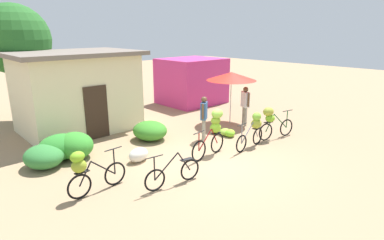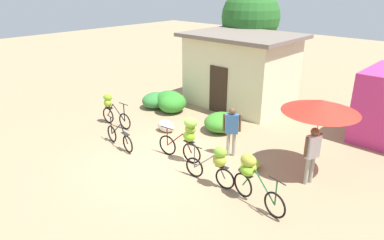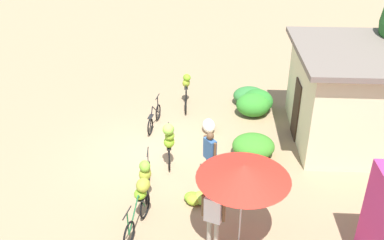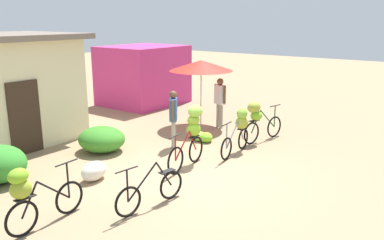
% 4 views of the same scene
% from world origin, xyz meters
% --- Properties ---
extents(ground_plane, '(60.00, 60.00, 0.00)m').
position_xyz_m(ground_plane, '(0.00, 0.00, 0.00)').
color(ground_plane, '#9B7E5D').
extents(building_low, '(4.75, 3.63, 3.17)m').
position_xyz_m(building_low, '(-1.50, 6.11, 1.61)').
color(building_low, beige).
rests_on(building_low, ground).
extents(tree_behind_building, '(2.92, 2.92, 5.05)m').
position_xyz_m(tree_behind_building, '(-2.86, 8.72, 3.58)').
color(tree_behind_building, brown).
rests_on(tree_behind_building, ground).
extents(hedge_bush_front_left, '(1.12, 1.29, 0.67)m').
position_xyz_m(hedge_bush_front_left, '(-3.93, 3.17, 0.34)').
color(hedge_bush_front_left, '#327A36').
rests_on(hedge_bush_front_left, ground).
extents(hedge_bush_front_right, '(1.36, 1.16, 0.81)m').
position_xyz_m(hedge_bush_front_right, '(-3.33, 3.44, 0.41)').
color(hedge_bush_front_right, '#2E822C').
rests_on(hedge_bush_front_right, ground).
extents(hedge_bush_mid, '(1.14, 1.27, 0.84)m').
position_xyz_m(hedge_bush_mid, '(-2.96, 3.23, 0.42)').
color(hedge_bush_mid, '#34892B').
rests_on(hedge_bush_mid, ground).
extents(hedge_bush_by_door, '(1.23, 1.35, 0.70)m').
position_xyz_m(hedge_bush_by_door, '(-0.15, 3.05, 0.35)').
color(hedge_bush_by_door, '#3A8527').
rests_on(hedge_bush_by_door, ground).
extents(market_umbrella, '(2.13, 2.13, 2.25)m').
position_xyz_m(market_umbrella, '(3.71, 2.45, 2.08)').
color(market_umbrella, beige).
rests_on(market_umbrella, ground).
extents(bicycle_leftmost, '(1.63, 0.41, 1.20)m').
position_xyz_m(bicycle_leftmost, '(-3.71, 0.67, 0.70)').
color(bicycle_leftmost, black).
rests_on(bicycle_leftmost, ground).
extents(bicycle_near_pile, '(1.67, 0.28, 0.95)m').
position_xyz_m(bicycle_near_pile, '(-1.85, -0.35, 0.34)').
color(bicycle_near_pile, black).
rests_on(bicycle_near_pile, ground).
extents(bicycle_center_loaded, '(1.63, 0.38, 1.51)m').
position_xyz_m(bicycle_center_loaded, '(0.53, 0.44, 0.89)').
color(bicycle_center_loaded, black).
rests_on(bicycle_center_loaded, ground).
extents(bicycle_by_shop, '(1.64, 0.39, 1.22)m').
position_xyz_m(bicycle_by_shop, '(2.07, -0.03, 0.72)').
color(bicycle_by_shop, black).
rests_on(bicycle_by_shop, ground).
extents(bicycle_rightmost, '(1.72, 0.51, 1.25)m').
position_xyz_m(bicycle_rightmost, '(3.19, -0.01, 0.76)').
color(bicycle_rightmost, black).
rests_on(bicycle_rightmost, ground).
extents(banana_pile_on_ground, '(0.66, 0.78, 0.28)m').
position_xyz_m(banana_pile_on_ground, '(2.29, 1.34, 0.14)').
color(banana_pile_on_ground, '#8FB32D').
rests_on(banana_pile_on_ground, ground).
extents(produce_sack, '(0.76, 0.55, 0.44)m').
position_xyz_m(produce_sack, '(-1.63, 1.60, 0.22)').
color(produce_sack, silver).
rests_on(produce_sack, ground).
extents(person_vendor, '(0.49, 0.39, 1.65)m').
position_xyz_m(person_vendor, '(1.32, 1.68, 1.01)').
color(person_vendor, gray).
rests_on(person_vendor, ground).
extents(person_bystander, '(0.32, 0.55, 1.68)m').
position_xyz_m(person_bystander, '(3.91, 1.81, 1.03)').
color(person_bystander, gray).
rests_on(person_bystander, ground).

